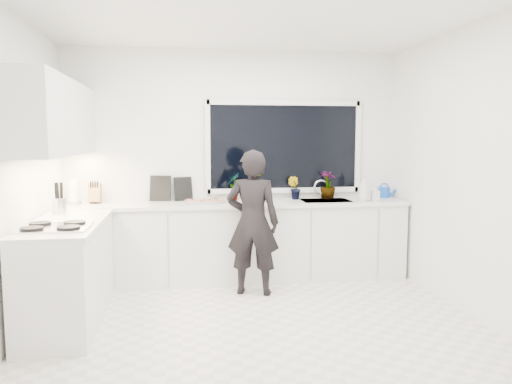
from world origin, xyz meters
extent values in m
cube|color=beige|center=(0.00, 0.00, -0.01)|extent=(4.00, 3.50, 0.02)
cube|color=white|center=(0.00, 1.76, 1.35)|extent=(4.00, 0.02, 2.70)
cube|color=white|center=(-2.01, 0.00, 1.35)|extent=(0.02, 3.50, 2.70)
cube|color=white|center=(2.01, 0.00, 1.35)|extent=(0.02, 3.50, 2.70)
cube|color=white|center=(0.00, 0.00, 2.71)|extent=(4.00, 3.50, 0.02)
cube|color=black|center=(0.60, 1.73, 1.55)|extent=(1.80, 0.02, 1.00)
cube|color=white|center=(0.00, 1.45, 0.44)|extent=(3.92, 0.58, 0.88)
cube|color=white|center=(-1.67, 0.35, 0.44)|extent=(0.58, 1.60, 0.88)
cube|color=silver|center=(0.00, 1.44, 0.90)|extent=(3.94, 0.62, 0.04)
cube|color=silver|center=(-1.67, 0.35, 0.90)|extent=(0.62, 1.60, 0.04)
cube|color=white|center=(-1.79, 0.70, 1.85)|extent=(0.34, 2.10, 0.70)
cube|color=silver|center=(1.05, 1.45, 0.87)|extent=(0.58, 0.42, 0.14)
cylinder|color=silver|center=(1.05, 1.65, 1.03)|extent=(0.03, 0.03, 0.22)
cube|color=black|center=(-1.69, 0.00, 0.94)|extent=(0.56, 0.48, 0.03)
imported|color=black|center=(0.09, 0.90, 0.77)|extent=(0.64, 0.51, 1.54)
cube|color=#B1B1B5|center=(-0.38, 1.42, 0.94)|extent=(0.47, 0.38, 0.03)
cube|color=red|center=(-0.38, 1.42, 0.95)|extent=(0.43, 0.34, 0.01)
cylinder|color=blue|center=(1.85, 1.61, 0.98)|extent=(0.18, 0.18, 0.13)
cylinder|color=white|center=(-1.85, 1.55, 1.05)|extent=(0.13, 0.13, 0.26)
cube|color=#976446|center=(-1.62, 1.59, 1.03)|extent=(0.14, 0.11, 0.22)
cylinder|color=#A9A9AD|center=(-1.83, 0.80, 1.00)|extent=(0.14, 0.14, 0.16)
cube|color=black|center=(-0.63, 1.69, 1.06)|extent=(0.21, 0.09, 0.28)
cube|color=black|center=(-0.89, 1.69, 1.07)|extent=(0.25, 0.08, 0.30)
imported|color=#26662D|center=(-0.03, 1.61, 1.08)|extent=(0.19, 0.21, 0.33)
imported|color=#26662D|center=(0.26, 1.61, 1.07)|extent=(0.34, 0.32, 0.31)
imported|color=#26662D|center=(0.71, 1.61, 1.06)|extent=(0.19, 0.19, 0.28)
imported|color=#26662D|center=(1.12, 1.61, 1.09)|extent=(0.27, 0.27, 0.34)
imported|color=#D8BF66|center=(1.47, 1.30, 1.07)|extent=(0.16, 0.16, 0.30)
imported|color=#D8BF66|center=(1.61, 1.30, 1.01)|extent=(0.09, 0.09, 0.18)
camera|label=1|loc=(-0.65, -4.25, 1.67)|focal=35.00mm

